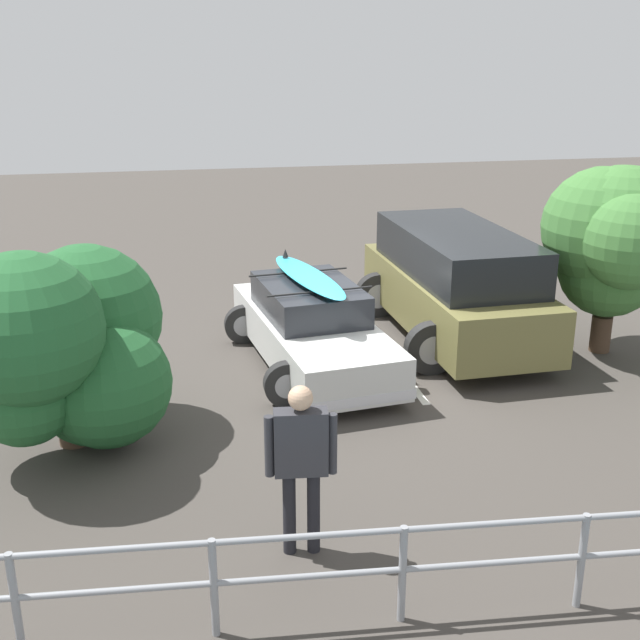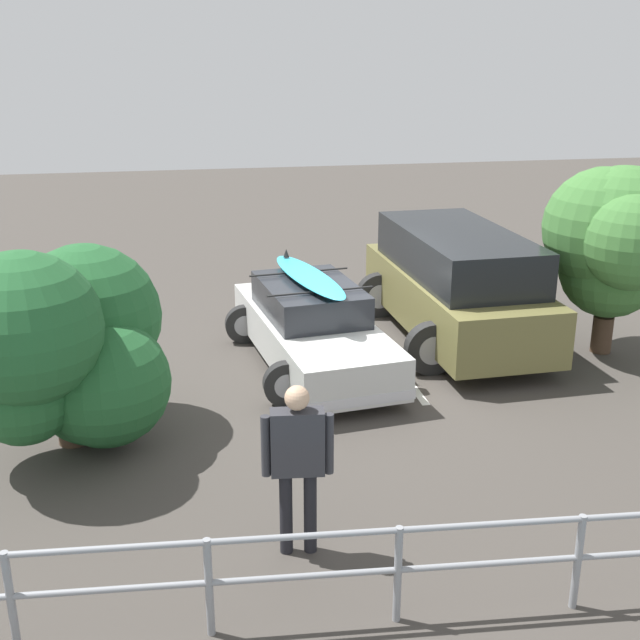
% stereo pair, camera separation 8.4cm
% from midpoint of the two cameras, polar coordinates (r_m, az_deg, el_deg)
% --- Properties ---
extents(ground_plane, '(44.00, 44.00, 0.02)m').
position_cam_midpoint_polar(ground_plane, '(12.61, 2.38, -3.42)').
color(ground_plane, '#423D38').
rests_on(ground_plane, ground).
extents(parking_stripe, '(0.12, 3.57, 0.00)m').
position_cam_midpoint_polar(parking_stripe, '(12.97, 5.34, -2.77)').
color(parking_stripe, silver).
rests_on(parking_stripe, ground).
extents(sedan_car, '(2.56, 4.46, 1.57)m').
position_cam_midpoint_polar(sedan_car, '(12.51, -0.38, -0.49)').
color(sedan_car, silver).
rests_on(sedan_car, ground).
extents(suv_car, '(2.76, 4.95, 1.89)m').
position_cam_midpoint_polar(suv_car, '(13.76, 9.78, 2.58)').
color(suv_car, brown).
rests_on(suv_car, ground).
extents(person_bystander, '(0.69, 0.26, 1.79)m').
position_cam_midpoint_polar(person_bystander, '(7.77, -1.29, -9.57)').
color(person_bystander, black).
rests_on(person_bystander, ground).
extents(railing_fence, '(9.70, 0.83, 0.94)m').
position_cam_midpoint_polar(railing_fence, '(7.17, 5.94, -16.53)').
color(railing_fence, gray).
rests_on(railing_fence, ground).
extents(bush_near_left, '(2.47, 2.96, 2.67)m').
position_cam_midpoint_polar(bush_near_left, '(10.13, -17.12, -2.02)').
color(bush_near_left, '#4C3828').
rests_on(bush_near_left, ground).
extents(bush_near_right, '(2.11, 2.54, 3.07)m').
position_cam_midpoint_polar(bush_near_right, '(13.44, 20.50, 5.59)').
color(bush_near_right, '#4C3828').
rests_on(bush_near_right, ground).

